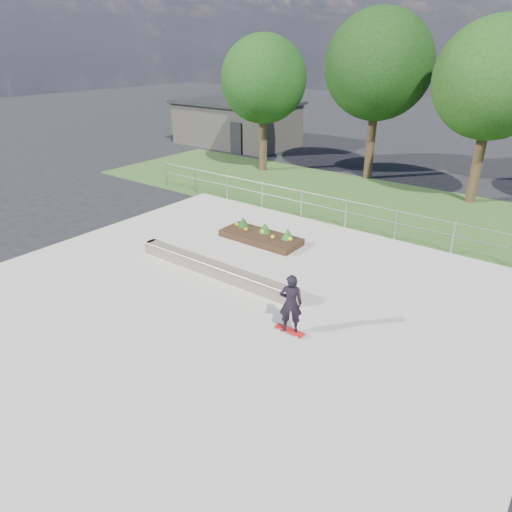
% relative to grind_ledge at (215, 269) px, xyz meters
% --- Properties ---
extents(ground, '(120.00, 120.00, 0.00)m').
position_rel_grind_ledge_xyz_m(ground, '(1.32, -1.40, -0.26)').
color(ground, black).
rests_on(ground, ground).
extents(grass_verge, '(30.00, 8.00, 0.02)m').
position_rel_grind_ledge_xyz_m(grass_verge, '(1.32, 9.60, -0.25)').
color(grass_verge, '#2E4F1F').
rests_on(grass_verge, ground).
extents(concrete_slab, '(15.00, 15.00, 0.06)m').
position_rel_grind_ledge_xyz_m(concrete_slab, '(1.32, -1.40, -0.23)').
color(concrete_slab, '#ADA999').
rests_on(concrete_slab, ground).
extents(fence, '(20.06, 0.06, 1.20)m').
position_rel_grind_ledge_xyz_m(fence, '(1.32, 6.10, 0.51)').
color(fence, '#989BA0').
rests_on(fence, ground).
extents(building, '(8.40, 5.40, 3.00)m').
position_rel_grind_ledge_xyz_m(building, '(-12.67, 16.59, 1.25)').
color(building, '#302E2B').
rests_on(building, ground).
extents(tree_far_left, '(4.55, 4.55, 7.15)m').
position_rel_grind_ledge_xyz_m(tree_far_left, '(-6.68, 11.60, 4.59)').
color(tree_far_left, '#372316').
rests_on(tree_far_left, ground).
extents(tree_mid_left, '(5.25, 5.25, 8.25)m').
position_rel_grind_ledge_xyz_m(tree_mid_left, '(-1.18, 13.60, 5.34)').
color(tree_mid_left, black).
rests_on(tree_mid_left, ground).
extents(tree_mid_right, '(4.90, 4.90, 7.70)m').
position_rel_grind_ledge_xyz_m(tree_mid_right, '(4.32, 12.60, 4.97)').
color(tree_mid_right, '#352415').
rests_on(tree_mid_right, ground).
extents(grind_ledge, '(6.00, 0.44, 0.43)m').
position_rel_grind_ledge_xyz_m(grind_ledge, '(0.00, 0.00, 0.00)').
color(grind_ledge, brown).
rests_on(grind_ledge, concrete_slab).
extents(planter_bed, '(3.00, 1.20, 0.61)m').
position_rel_grind_ledge_xyz_m(planter_bed, '(-0.50, 3.10, -0.02)').
color(planter_bed, black).
rests_on(planter_bed, concrete_slab).
extents(skateboarder, '(0.80, 0.60, 1.61)m').
position_rel_grind_ledge_xyz_m(skateboarder, '(3.56, -1.22, 0.63)').
color(skateboarder, silver).
rests_on(skateboarder, concrete_slab).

